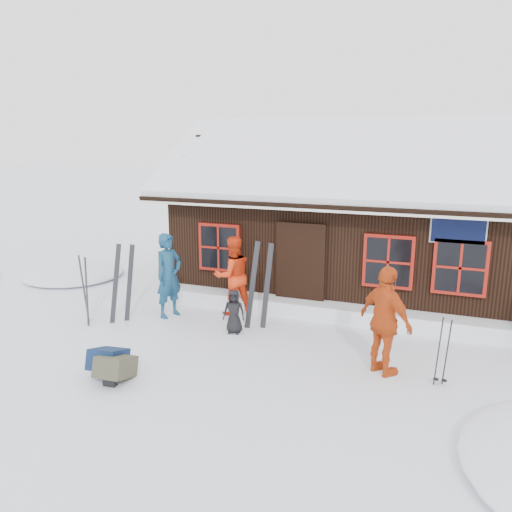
# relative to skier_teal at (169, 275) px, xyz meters

# --- Properties ---
(ground) EXTENTS (120.00, 120.00, 0.00)m
(ground) POSITION_rel_skier_teal_xyz_m (1.72, -1.14, -0.94)
(ground) COLOR white
(ground) RESTS_ON ground
(mountain_hut) EXTENTS (8.90, 6.09, 4.42)m
(mountain_hut) POSITION_rel_skier_teal_xyz_m (3.22, 3.84, 0.64)
(mountain_hut) COLOR black
(mountain_hut) RESTS_ON ground
(snow_drift) EXTENTS (7.60, 0.60, 0.35)m
(snow_drift) POSITION_rel_skier_teal_xyz_m (3.22, 1.11, -0.76)
(snow_drift) COLOR white
(snow_drift) RESTS_ON ground
(snow_mounds) EXTENTS (20.60, 13.20, 0.48)m
(snow_mounds) POSITION_rel_skier_teal_xyz_m (3.37, 0.73, -0.94)
(snow_mounds) COLOR white
(snow_mounds) RESTS_ON ground
(skier_teal) EXTENTS (0.65, 0.79, 1.87)m
(skier_teal) POSITION_rel_skier_teal_xyz_m (0.00, 0.00, 0.00)
(skier_teal) COLOR navy
(skier_teal) RESTS_ON ground
(skier_orange_left) EXTENTS (1.09, 1.08, 1.77)m
(skier_orange_left) POSITION_rel_skier_teal_xyz_m (1.24, 0.66, -0.05)
(skier_orange_left) COLOR red
(skier_orange_left) RESTS_ON ground
(skier_orange_right) EXTENTS (1.14, 1.03, 1.86)m
(skier_orange_right) POSITION_rel_skier_teal_xyz_m (4.78, -1.18, -0.01)
(skier_orange_right) COLOR #BF4213
(skier_orange_right) RESTS_ON ground
(skier_crouched) EXTENTS (0.49, 0.37, 0.90)m
(skier_crouched) POSITION_rel_skier_teal_xyz_m (1.73, -0.40, -0.48)
(skier_crouched) COLOR black
(skier_crouched) RESTS_ON ground
(ski_pair_left) EXTENTS (0.56, 0.31, 1.77)m
(ski_pair_left) POSITION_rel_skier_teal_xyz_m (-0.75, -0.66, -0.10)
(ski_pair_left) COLOR black
(ski_pair_left) RESTS_ON ground
(ski_pair_mid) EXTENTS (0.40, 0.31, 1.51)m
(ski_pair_mid) POSITION_rel_skier_teal_xyz_m (-1.46, -0.99, -0.23)
(ski_pair_mid) COLOR black
(ski_pair_mid) RESTS_ON ground
(ski_pair_right) EXTENTS (0.63, 0.16, 1.90)m
(ski_pair_right) POSITION_rel_skier_teal_xyz_m (2.12, 0.01, -0.04)
(ski_pair_right) COLOR black
(ski_pair_right) RESTS_ON ground
(ski_poles) EXTENTS (0.21, 0.10, 1.17)m
(ski_poles) POSITION_rel_skier_teal_xyz_m (5.70, -1.25, -0.39)
(ski_poles) COLOR black
(ski_poles) RESTS_ON ground
(backpack_blue) EXTENTS (0.55, 0.68, 0.34)m
(backpack_blue) POSITION_rel_skier_teal_xyz_m (0.48, -2.82, -0.77)
(backpack_blue) COLOR #0F2042
(backpack_blue) RESTS_ON ground
(backpack_olive) EXTENTS (0.52, 0.66, 0.34)m
(backpack_olive) POSITION_rel_skier_teal_xyz_m (0.77, -3.02, -0.77)
(backpack_olive) COLOR #3E3D2C
(backpack_olive) RESTS_ON ground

